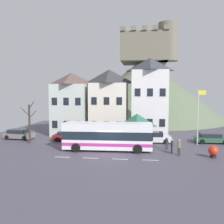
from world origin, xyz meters
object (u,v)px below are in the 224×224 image
(public_bench, at_px, (146,138))
(bare_tree_00, at_px, (30,123))
(townhouse_00, at_px, (72,104))
(hilltop_castle, at_px, (144,87))
(townhouse_02, at_px, (150,97))
(pedestrian_02, at_px, (167,142))
(parked_car_01, at_px, (19,134))
(parked_car_02, at_px, (211,138))
(flagpole, at_px, (199,113))
(pedestrian_00, at_px, (179,147))
(harbour_buoy, at_px, (213,151))
(parked_car_03, at_px, (69,136))
(pedestrian_01, at_px, (172,145))
(parked_car_00, at_px, (154,137))
(townhouse_01, at_px, (109,103))
(transit_bus, at_px, (108,136))
(bus_shelter, at_px, (137,120))

(public_bench, distance_m, bare_tree_00, 15.66)
(townhouse_00, distance_m, hilltop_castle, 26.70)
(townhouse_02, xyz_separation_m, pedestrian_02, (1.84, -9.26, -5.07))
(parked_car_01, xyz_separation_m, public_bench, (18.11, 0.55, -0.21))
(parked_car_02, height_order, flagpole, flagpole)
(townhouse_00, bearing_deg, pedestrian_00, -37.97)
(bare_tree_00, bearing_deg, pedestrian_02, -5.14)
(townhouse_00, relative_size, pedestrian_00, 5.77)
(parked_car_02, bearing_deg, hilltop_castle, 106.04)
(parked_car_02, xyz_separation_m, pedestrian_02, (-6.19, -4.72, 0.23))
(parked_car_02, distance_m, harbour_buoy, 8.07)
(pedestrian_00, relative_size, flagpole, 0.24)
(parked_car_03, relative_size, bare_tree_00, 0.83)
(pedestrian_02, bearing_deg, bare_tree_00, 174.86)
(pedestrian_01, bearing_deg, bare_tree_00, 170.22)
(parked_car_00, height_order, parked_car_02, parked_car_00)
(townhouse_01, xyz_separation_m, public_bench, (5.72, -4.46, -4.61))
(townhouse_00, height_order, townhouse_02, townhouse_02)
(transit_bus, xyz_separation_m, parked_car_01, (-13.70, 5.31, -0.92))
(townhouse_01, xyz_separation_m, townhouse_02, (6.22, 0.13, 0.84))
(transit_bus, distance_m, parked_car_02, 14.27)
(townhouse_01, relative_size, public_bench, 5.81)
(bus_shelter, xyz_separation_m, parked_car_00, (2.17, 1.82, -2.48))
(townhouse_00, distance_m, parked_car_03, 7.08)
(hilltop_castle, bearing_deg, bare_tree_00, -114.97)
(parked_car_00, xyz_separation_m, bare_tree_00, (-16.19, -2.42, 2.00))
(townhouse_02, bearing_deg, parked_car_01, -164.55)
(parked_car_01, xyz_separation_m, parked_car_03, (7.56, -0.30, -0.04))
(townhouse_02, bearing_deg, hilltop_castle, 92.19)
(parked_car_01, xyz_separation_m, bare_tree_00, (2.92, -2.54, 2.02))
(parked_car_03, xyz_separation_m, pedestrian_00, (13.96, -6.32, 0.29))
(transit_bus, relative_size, parked_car_00, 2.31)
(parked_car_01, height_order, pedestrian_02, pedestrian_02)
(parked_car_03, bearing_deg, transit_bus, -43.58)
(townhouse_02, height_order, public_bench, townhouse_02)
(parked_car_01, xyz_separation_m, parked_car_02, (26.65, 0.61, -0.05))
(pedestrian_01, bearing_deg, public_bench, 114.15)
(parked_car_03, bearing_deg, harbour_buoy, -26.30)
(townhouse_00, bearing_deg, parked_car_02, -12.83)
(townhouse_00, xyz_separation_m, pedestrian_02, (14.13, -9.35, -4.02))
(pedestrian_01, distance_m, flagpole, 6.79)
(harbour_buoy, relative_size, bare_tree_00, 0.23)
(hilltop_castle, xyz_separation_m, parked_car_02, (8.95, -28.59, -7.36))
(townhouse_01, distance_m, parked_car_03, 8.45)
(pedestrian_00, height_order, flagpole, flagpole)
(townhouse_02, height_order, bus_shelter, townhouse_02)
(bus_shelter, height_order, parked_car_02, bus_shelter)
(townhouse_00, xyz_separation_m, townhouse_01, (6.06, -0.22, 0.20))
(pedestrian_02, bearing_deg, hilltop_castle, 94.74)
(parked_car_01, bearing_deg, hilltop_castle, 64.57)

